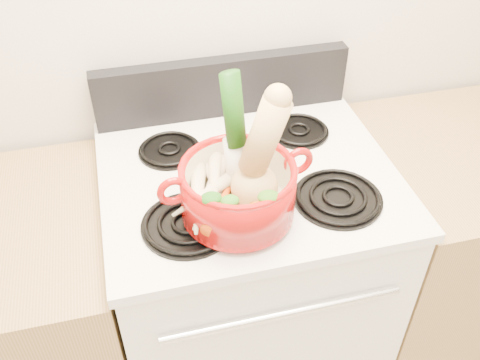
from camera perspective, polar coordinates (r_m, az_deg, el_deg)
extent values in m
cube|color=silver|center=(1.78, 0.72, -11.45)|extent=(0.76, 0.65, 0.92)
cube|color=silver|center=(1.43, 0.88, 0.39)|extent=(0.78, 0.67, 0.03)
cube|color=black|center=(1.61, -1.84, 9.93)|extent=(0.76, 0.05, 0.18)
cylinder|color=silver|center=(1.33, 4.67, -14.05)|extent=(0.60, 0.02, 0.02)
cylinder|color=black|center=(1.27, -5.58, -4.61)|extent=(0.22, 0.22, 0.02)
cylinder|color=black|center=(1.36, 10.41, -1.79)|extent=(0.22, 0.22, 0.02)
cylinder|color=black|center=(1.50, -7.53, 3.28)|extent=(0.17, 0.17, 0.02)
cylinder|color=black|center=(1.57, 6.31, 5.32)|extent=(0.17, 0.17, 0.02)
cylinder|color=#990C0A|center=(1.24, -0.23, -1.12)|extent=(0.30, 0.30, 0.13)
torus|color=#990C0A|center=(1.18, -7.14, -1.18)|extent=(0.08, 0.03, 0.07)
torus|color=#990C0A|center=(1.26, 6.25, 2.02)|extent=(0.08, 0.03, 0.07)
cylinder|color=silver|center=(1.20, -0.52, 4.70)|extent=(0.08, 0.11, 0.32)
ellipsoid|color=tan|center=(1.33, -0.39, 1.32)|extent=(0.10, 0.07, 0.05)
cone|color=beige|center=(1.26, -3.18, -1.11)|extent=(0.16, 0.23, 0.06)
cone|color=beige|center=(1.24, -4.60, -1.88)|extent=(0.09, 0.21, 0.06)
cone|color=beige|center=(1.29, -2.97, 0.36)|extent=(0.05, 0.18, 0.05)
cone|color=beige|center=(1.23, -4.12, -1.68)|extent=(0.17, 0.10, 0.05)
cone|color=beige|center=(1.27, -2.72, 0.38)|extent=(0.10, 0.23, 0.06)
cone|color=#CC3F0A|center=(1.23, -1.37, -2.77)|extent=(0.05, 0.16, 0.04)
cone|color=#CA410A|center=(1.22, -2.09, -2.81)|extent=(0.12, 0.16, 0.05)
cone|color=#C15109|center=(1.24, 0.87, -1.73)|extent=(0.08, 0.20, 0.05)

